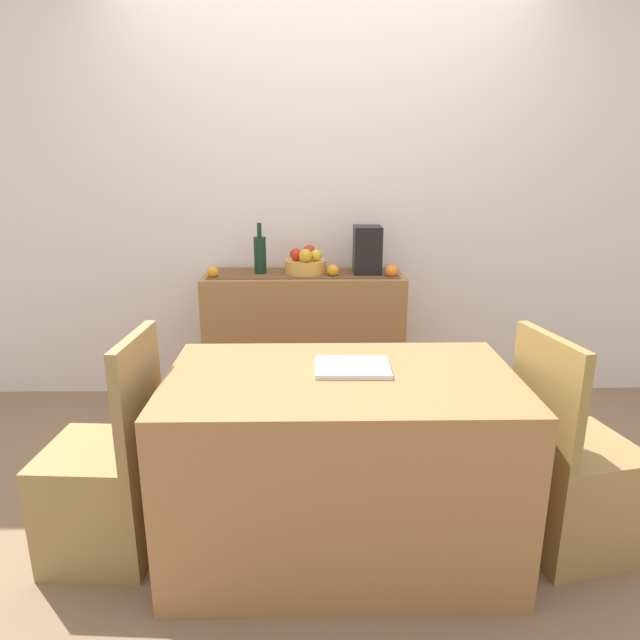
% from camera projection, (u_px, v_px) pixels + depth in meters
% --- Properties ---
extents(ground_plane, '(6.40, 6.40, 0.02)m').
position_uv_depth(ground_plane, '(333.00, 487.00, 2.70)').
color(ground_plane, '#866A50').
rests_on(ground_plane, ground).
extents(room_wall_rear, '(6.40, 0.06, 2.70)m').
position_uv_depth(room_wall_rear, '(327.00, 184.00, 3.45)').
color(room_wall_rear, silver).
rests_on(room_wall_rear, ground).
extents(sideboard_console, '(1.18, 0.42, 0.84)m').
position_uv_depth(sideboard_console, '(304.00, 341.00, 3.46)').
color(sideboard_console, '#9B6C3F').
rests_on(sideboard_console, ground).
extents(table_runner, '(1.11, 0.32, 0.01)m').
position_uv_depth(table_runner, '(304.00, 273.00, 3.34)').
color(table_runner, brown).
rests_on(table_runner, sideboard_console).
extents(fruit_bowl, '(0.24, 0.24, 0.08)m').
position_uv_depth(fruit_bowl, '(305.00, 266.00, 3.33)').
color(fruit_bowl, gold).
rests_on(fruit_bowl, table_runner).
extents(apple_front, '(0.07, 0.07, 0.07)m').
position_uv_depth(apple_front, '(316.00, 255.00, 3.29)').
color(apple_front, gold).
rests_on(apple_front, fruit_bowl).
extents(apple_center, '(0.07, 0.07, 0.07)m').
position_uv_depth(apple_center, '(296.00, 254.00, 3.30)').
color(apple_center, red).
rests_on(apple_center, fruit_bowl).
extents(apple_left, '(0.08, 0.08, 0.08)m').
position_uv_depth(apple_left, '(309.00, 251.00, 3.38)').
color(apple_left, '#B9311C').
rests_on(apple_left, fruit_bowl).
extents(apple_rear, '(0.08, 0.08, 0.08)m').
position_uv_depth(apple_rear, '(305.00, 256.00, 3.24)').
color(apple_rear, gold).
rests_on(apple_rear, fruit_bowl).
extents(wine_bottle, '(0.07, 0.07, 0.30)m').
position_uv_depth(wine_bottle, '(260.00, 254.00, 3.30)').
color(wine_bottle, '#13301E').
rests_on(wine_bottle, sideboard_console).
extents(coffee_maker, '(0.16, 0.18, 0.28)m').
position_uv_depth(coffee_maker, '(367.00, 250.00, 3.31)').
color(coffee_maker, black).
rests_on(coffee_maker, sideboard_console).
extents(orange_loose_mid, '(0.07, 0.07, 0.07)m').
position_uv_depth(orange_loose_mid, '(333.00, 271.00, 3.26)').
color(orange_loose_mid, orange).
rests_on(orange_loose_mid, sideboard_console).
extents(orange_loose_near_bowl, '(0.07, 0.07, 0.07)m').
position_uv_depth(orange_loose_near_bowl, '(213.00, 272.00, 3.22)').
color(orange_loose_near_bowl, orange).
rests_on(orange_loose_near_bowl, sideboard_console).
extents(orange_loose_end, '(0.07, 0.07, 0.07)m').
position_uv_depth(orange_loose_end, '(392.00, 271.00, 3.24)').
color(orange_loose_end, orange).
rests_on(orange_loose_end, sideboard_console).
extents(dining_table, '(1.30, 0.74, 0.74)m').
position_uv_depth(dining_table, '(340.00, 464.00, 2.18)').
color(dining_table, '#A06F42').
rests_on(dining_table, ground).
extents(open_book, '(0.29, 0.22, 0.02)m').
position_uv_depth(open_book, '(352.00, 367.00, 2.13)').
color(open_book, white).
rests_on(open_book, dining_table).
extents(chair_near_window, '(0.42, 0.42, 0.90)m').
position_uv_depth(chair_near_window, '(106.00, 490.00, 2.19)').
color(chair_near_window, olive).
rests_on(chair_near_window, ground).
extents(chair_by_corner, '(0.48, 0.48, 0.90)m').
position_uv_depth(chair_by_corner, '(572.00, 486.00, 2.22)').
color(chair_by_corner, '#9F7A48').
rests_on(chair_by_corner, ground).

